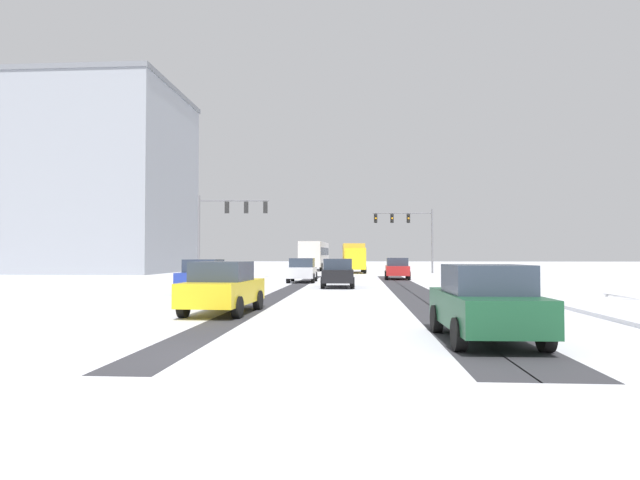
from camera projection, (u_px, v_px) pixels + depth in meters
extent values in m
plane|color=silver|center=(224.00, 355.00, 9.86)|extent=(300.00, 300.00, 0.00)
cube|color=#38383D|center=(421.00, 291.00, 27.42)|extent=(1.16, 39.59, 0.01)
cube|color=#38383D|center=(401.00, 291.00, 27.49)|extent=(0.92, 39.59, 0.01)
cube|color=#38383D|center=(287.00, 291.00, 27.89)|extent=(1.08, 39.59, 0.01)
cube|color=white|center=(551.00, 293.00, 25.23)|extent=(4.00, 39.59, 0.12)
cylinder|color=slate|center=(199.00, 237.00, 42.54)|extent=(0.18, 0.18, 6.50)
cylinder|color=slate|center=(234.00, 201.00, 42.61)|extent=(5.48, 0.47, 0.12)
cube|color=black|center=(227.00, 208.00, 42.60)|extent=(0.33, 0.26, 0.90)
sphere|color=black|center=(227.00, 204.00, 42.77)|extent=(0.20, 0.20, 0.20)
sphere|color=orange|center=(227.00, 208.00, 42.76)|extent=(0.20, 0.20, 0.20)
sphere|color=black|center=(227.00, 212.00, 42.75)|extent=(0.20, 0.20, 0.20)
cube|color=black|center=(246.00, 208.00, 42.59)|extent=(0.33, 0.26, 0.90)
sphere|color=black|center=(246.00, 204.00, 42.76)|extent=(0.20, 0.20, 0.20)
sphere|color=orange|center=(246.00, 208.00, 42.75)|extent=(0.20, 0.20, 0.20)
sphere|color=black|center=(246.00, 212.00, 42.74)|extent=(0.20, 0.20, 0.20)
cube|color=black|center=(265.00, 208.00, 42.58)|extent=(0.33, 0.26, 0.90)
sphere|color=black|center=(266.00, 204.00, 42.75)|extent=(0.20, 0.20, 0.20)
sphere|color=orange|center=(266.00, 208.00, 42.74)|extent=(0.20, 0.20, 0.20)
sphere|color=black|center=(266.00, 212.00, 42.73)|extent=(0.20, 0.20, 0.20)
cylinder|color=slate|center=(432.00, 241.00, 55.13)|extent=(0.18, 0.18, 6.50)
cylinder|color=slate|center=(402.00, 213.00, 55.20)|extent=(6.04, 0.57, 0.12)
cube|color=black|center=(408.00, 218.00, 55.19)|extent=(0.34, 0.26, 0.90)
sphere|color=black|center=(409.00, 215.00, 55.03)|extent=(0.20, 0.20, 0.20)
sphere|color=orange|center=(409.00, 218.00, 55.03)|extent=(0.20, 0.20, 0.20)
sphere|color=black|center=(409.00, 221.00, 55.02)|extent=(0.20, 0.20, 0.20)
cube|color=black|center=(392.00, 218.00, 55.18)|extent=(0.34, 0.26, 0.90)
sphere|color=black|center=(392.00, 215.00, 55.03)|extent=(0.20, 0.20, 0.20)
sphere|color=orange|center=(392.00, 218.00, 55.02)|extent=(0.20, 0.20, 0.20)
sphere|color=black|center=(392.00, 221.00, 55.01)|extent=(0.20, 0.20, 0.20)
cube|color=black|center=(376.00, 218.00, 55.17)|extent=(0.34, 0.26, 0.90)
sphere|color=black|center=(376.00, 215.00, 55.02)|extent=(0.20, 0.20, 0.20)
sphere|color=orange|center=(376.00, 218.00, 55.01)|extent=(0.20, 0.20, 0.20)
sphere|color=black|center=(376.00, 221.00, 55.00)|extent=(0.20, 0.20, 0.20)
cube|color=red|center=(397.00, 270.00, 41.14)|extent=(1.83, 4.15, 0.70)
cube|color=#2D3847|center=(397.00, 262.00, 41.01)|extent=(1.62, 1.95, 0.60)
cylinder|color=black|center=(386.00, 274.00, 42.47)|extent=(0.24, 0.65, 0.64)
cylinder|color=black|center=(407.00, 274.00, 42.31)|extent=(0.24, 0.65, 0.64)
cylinder|color=black|center=(387.00, 276.00, 39.95)|extent=(0.24, 0.65, 0.64)
cylinder|color=black|center=(409.00, 276.00, 39.78)|extent=(0.24, 0.65, 0.64)
cube|color=silver|center=(302.00, 272.00, 36.65)|extent=(1.73, 4.11, 0.70)
cube|color=#2D3847|center=(302.00, 263.00, 36.51)|extent=(1.57, 1.91, 0.60)
cylinder|color=black|center=(293.00, 277.00, 37.95)|extent=(0.22, 0.64, 0.64)
cylinder|color=black|center=(316.00, 277.00, 37.85)|extent=(0.22, 0.64, 0.64)
cylinder|color=black|center=(288.00, 278.00, 35.42)|extent=(0.22, 0.64, 0.64)
cylinder|color=black|center=(313.00, 278.00, 35.32)|extent=(0.22, 0.64, 0.64)
cube|color=black|center=(338.00, 276.00, 30.78)|extent=(1.81, 4.15, 0.70)
cube|color=#2D3847|center=(338.00, 264.00, 30.65)|extent=(1.61, 1.94, 0.60)
cylinder|color=black|center=(324.00, 281.00, 32.07)|extent=(0.24, 0.65, 0.64)
cylinder|color=black|center=(352.00, 281.00, 32.01)|extent=(0.24, 0.65, 0.64)
cylinder|color=black|center=(323.00, 283.00, 29.53)|extent=(0.24, 0.65, 0.64)
cylinder|color=black|center=(352.00, 283.00, 29.47)|extent=(0.24, 0.65, 0.64)
cube|color=#233899|center=(204.00, 279.00, 26.16)|extent=(1.74, 4.12, 0.70)
cube|color=#2D3847|center=(204.00, 266.00, 26.03)|extent=(1.58, 1.92, 0.60)
cylinder|color=black|center=(196.00, 285.00, 27.46)|extent=(0.23, 0.64, 0.64)
cylinder|color=black|center=(227.00, 285.00, 27.37)|extent=(0.23, 0.64, 0.64)
cylinder|color=black|center=(180.00, 288.00, 24.93)|extent=(0.23, 0.64, 0.64)
cylinder|color=black|center=(214.00, 288.00, 24.83)|extent=(0.23, 0.64, 0.64)
cube|color=yellow|center=(223.00, 292.00, 16.99)|extent=(1.91, 4.18, 0.70)
cube|color=#2D3847|center=(222.00, 271.00, 16.86)|extent=(1.66, 1.98, 0.60)
cylinder|color=black|center=(211.00, 300.00, 18.34)|extent=(0.25, 0.65, 0.64)
cylinder|color=black|center=(258.00, 300.00, 18.14)|extent=(0.25, 0.65, 0.64)
cylinder|color=black|center=(183.00, 307.00, 15.82)|extent=(0.25, 0.65, 0.64)
cylinder|color=black|center=(237.00, 307.00, 15.62)|extent=(0.25, 0.65, 0.64)
cube|color=#194C2D|center=(485.00, 309.00, 11.52)|extent=(1.79, 4.13, 0.70)
cube|color=#2D3847|center=(486.00, 279.00, 11.39)|extent=(1.60, 1.93, 0.60)
cylinder|color=black|center=(437.00, 319.00, 12.82)|extent=(0.23, 0.64, 0.64)
cylinder|color=black|center=(506.00, 319.00, 12.74)|extent=(0.23, 0.64, 0.64)
cylinder|color=black|center=(459.00, 334.00, 10.28)|extent=(0.23, 0.64, 0.64)
cylinder|color=black|center=(546.00, 335.00, 10.21)|extent=(0.23, 0.64, 0.64)
cube|color=silver|center=(314.00, 254.00, 65.60)|extent=(2.85, 11.07, 2.90)
cube|color=#283342|center=(314.00, 251.00, 65.61)|extent=(2.86, 10.20, 0.90)
cylinder|color=black|center=(321.00, 267.00, 61.61)|extent=(0.33, 0.97, 0.96)
cylinder|color=black|center=(300.00, 267.00, 61.85)|extent=(0.33, 0.97, 0.96)
cylinder|color=black|center=(327.00, 266.00, 68.72)|extent=(0.33, 0.97, 0.96)
cylinder|color=black|center=(308.00, 266.00, 68.96)|extent=(0.33, 0.97, 0.96)
cube|color=yellow|center=(355.00, 259.00, 53.60)|extent=(2.20, 2.29, 2.10)
cube|color=gold|center=(353.00, 256.00, 57.31)|extent=(2.43, 5.29, 2.60)
cylinder|color=black|center=(365.00, 269.00, 53.99)|extent=(0.32, 0.85, 0.84)
cylinder|color=black|center=(344.00, 269.00, 54.04)|extent=(0.32, 0.85, 0.84)
cylinder|color=black|center=(362.00, 268.00, 58.68)|extent=(0.32, 0.85, 0.84)
cylinder|color=black|center=(344.00, 268.00, 58.72)|extent=(0.32, 0.85, 0.84)
cube|color=#9399A3|center=(91.00, 183.00, 58.55)|extent=(18.61, 16.64, 19.13)
cube|color=slate|center=(92.00, 93.00, 58.83)|extent=(18.91, 16.94, 0.50)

